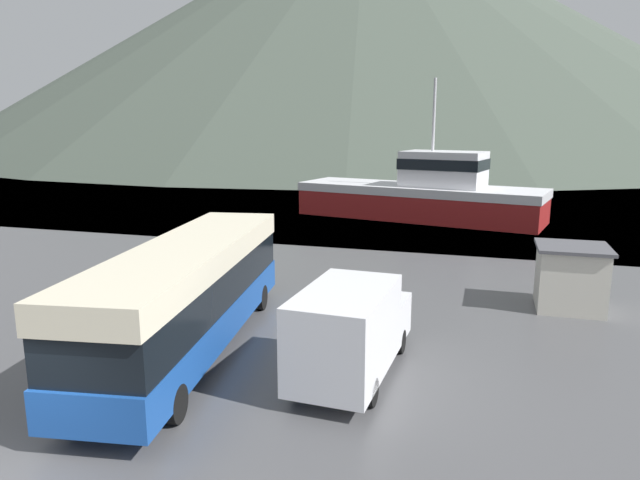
% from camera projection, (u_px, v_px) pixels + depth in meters
% --- Properties ---
extents(water_surface, '(240.00, 240.00, 0.00)m').
position_uv_depth(water_surface, '(456.00, 150.00, 143.87)').
color(water_surface, slate).
rests_on(water_surface, ground).
extents(hill_backdrop, '(198.74, 198.74, 60.74)m').
position_uv_depth(hill_backdrop, '(365.00, 29.00, 147.47)').
color(hill_backdrop, '#424C42').
rests_on(hill_backdrop, ground).
extents(tour_bus, '(4.23, 11.85, 3.27)m').
position_uv_depth(tour_bus, '(189.00, 291.00, 16.72)').
color(tour_bus, '#194799').
rests_on(tour_bus, ground).
extents(delivery_van, '(2.37, 5.66, 2.56)m').
position_uv_depth(delivery_van, '(351.00, 328.00, 15.10)').
color(delivery_van, silver).
rests_on(delivery_van, ground).
extents(fishing_boat, '(17.77, 8.48, 9.66)m').
position_uv_depth(fishing_boat, '(423.00, 193.00, 40.14)').
color(fishing_boat, maroon).
rests_on(fishing_boat, water_surface).
extents(storage_bin, '(1.31, 1.23, 1.20)m').
position_uv_depth(storage_bin, '(126.00, 275.00, 23.22)').
color(storage_bin, '#287F3D').
rests_on(storage_bin, ground).
extents(dock_kiosk, '(2.49, 2.40, 2.36)m').
position_uv_depth(dock_kiosk, '(571.00, 277.00, 20.67)').
color(dock_kiosk, beige).
rests_on(dock_kiosk, ground).
extents(small_boat, '(7.05, 2.66, 0.82)m').
position_uv_depth(small_boat, '(447.00, 198.00, 48.20)').
color(small_boat, '#1E5138').
rests_on(small_boat, water_surface).
extents(mooring_bollard, '(0.46, 0.46, 0.82)m').
position_uv_depth(mooring_bollard, '(215.00, 238.00, 31.64)').
color(mooring_bollard, '#B29919').
rests_on(mooring_bollard, ground).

